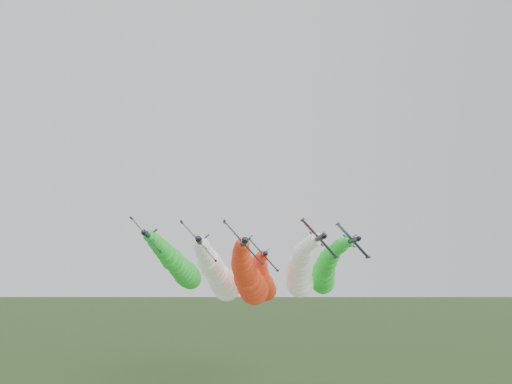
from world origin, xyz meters
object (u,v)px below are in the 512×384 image
(jet_inner_left, at_px, (219,276))
(jet_trail, at_px, (262,280))
(jet_inner_right, at_px, (300,273))
(jet_lead, at_px, (249,279))
(jet_outer_right, at_px, (325,271))
(jet_outer_left, at_px, (180,267))

(jet_inner_left, xyz_separation_m, jet_trail, (12.23, 17.84, -1.01))
(jet_inner_left, height_order, jet_inner_right, jet_inner_right)
(jet_lead, bearing_deg, jet_inner_right, 33.80)
(jet_lead, relative_size, jet_outer_right, 1.00)
(jet_lead, relative_size, jet_outer_left, 1.01)
(jet_lead, distance_m, jet_trail, 25.60)
(jet_outer_right, bearing_deg, jet_inner_right, -132.93)
(jet_inner_right, bearing_deg, jet_inner_left, -174.99)
(jet_inner_right, relative_size, jet_trail, 1.01)
(jet_outer_right, relative_size, jet_trail, 1.00)
(jet_lead, distance_m, jet_inner_right, 16.31)
(jet_outer_left, relative_size, jet_outer_right, 0.99)
(jet_inner_right, relative_size, jet_outer_left, 1.01)
(jet_trail, bearing_deg, jet_lead, -101.69)
(jet_outer_left, distance_m, jet_outer_right, 39.66)
(jet_inner_left, distance_m, jet_trail, 21.66)
(jet_trail, bearing_deg, jet_outer_left, -167.59)
(jet_trail, bearing_deg, jet_inner_left, -124.43)
(jet_outer_right, bearing_deg, jet_outer_left, 177.07)
(jet_outer_right, bearing_deg, jet_lead, -140.50)
(jet_inner_right, bearing_deg, jet_outer_left, 160.62)
(jet_inner_right, bearing_deg, jet_trail, 117.34)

